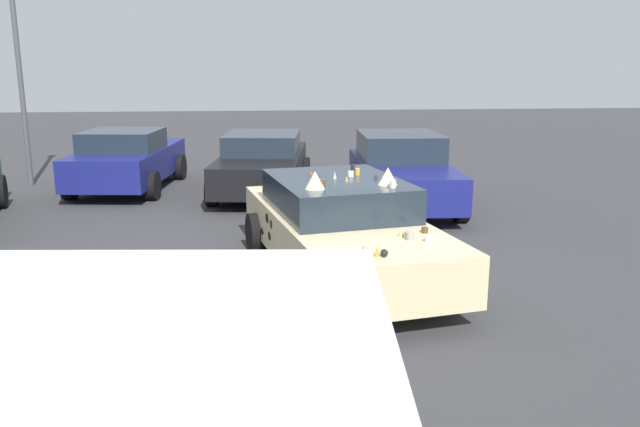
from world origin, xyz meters
TOP-DOWN VIEW (x-y plane):
  - ground_plane at (0.00, 0.00)m, footprint 60.00×60.00m
  - art_car_decorated at (0.04, 0.01)m, footprint 4.87×2.71m
  - parked_sedan_row_back_far at (4.20, -1.75)m, footprint 4.13×2.10m
  - parked_sedan_row_back_center at (6.62, 4.14)m, footprint 4.18×2.36m
  - parked_sedan_far_left at (5.87, 1.04)m, footprint 4.50×2.38m
  - lot_lamp_post at (7.31, 6.55)m, footprint 0.28×0.28m

SIDE VIEW (x-z plane):
  - ground_plane at x=0.00m, z-range 0.00..0.00m
  - parked_sedan_far_left at x=5.87m, z-range 0.01..1.35m
  - art_car_decorated at x=0.04m, z-range -0.09..1.47m
  - parked_sedan_row_back_center at x=6.62m, z-range 0.00..1.38m
  - parked_sedan_row_back_far at x=4.20m, z-range 0.00..1.47m
  - lot_lamp_post at x=7.31m, z-range 0.47..5.38m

